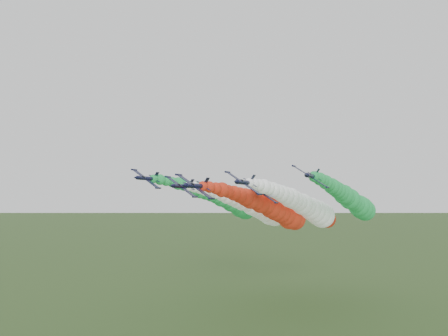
# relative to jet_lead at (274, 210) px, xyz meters

# --- Properties ---
(jet_lead) EXTENTS (13.45, 67.99, 15.53)m
(jet_lead) POSITION_rel_jet_lead_xyz_m (0.00, 0.00, 0.00)
(jet_lead) COLOR #111333
(jet_lead) RESTS_ON ground
(jet_inner_left) EXTENTS (13.63, 68.17, 15.71)m
(jet_inner_left) POSITION_rel_jet_lead_xyz_m (-10.83, 13.84, 0.33)
(jet_inner_left) COLOR #111333
(jet_inner_left) RESTS_ON ground
(jet_inner_right) EXTENTS (14.09, 68.64, 16.18)m
(jet_inner_right) POSITION_rel_jet_lead_xyz_m (7.14, 10.67, 0.75)
(jet_inner_right) COLOR #111333
(jet_inner_right) RESTS_ON ground
(jet_outer_left) EXTENTS (13.95, 68.49, 16.03)m
(jet_outer_left) POSITION_rel_jet_lead_xyz_m (-23.34, 18.34, 2.41)
(jet_outer_left) COLOR #111333
(jet_outer_left) RESTS_ON ground
(jet_outer_right) EXTENTS (13.48, 68.03, 15.57)m
(jet_outer_right) POSITION_rel_jet_lead_xyz_m (19.84, 18.07, 2.66)
(jet_outer_right) COLOR #111333
(jet_outer_right) RESTS_ON ground
(jet_trail) EXTENTS (13.24, 67.78, 15.32)m
(jet_trail) POSITION_rel_jet_lead_xyz_m (5.13, 27.48, -0.99)
(jet_trail) COLOR #111333
(jet_trail) RESTS_ON ground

